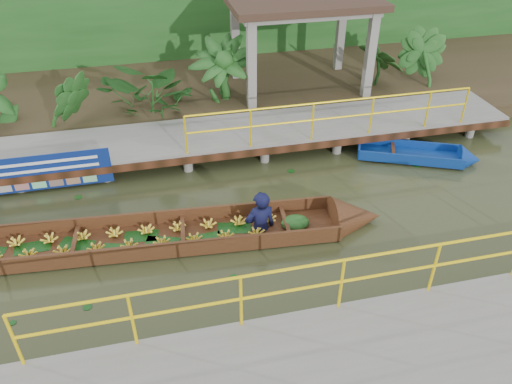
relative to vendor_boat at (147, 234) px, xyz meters
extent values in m
plane|color=#292E17|center=(2.14, -0.03, -0.26)|extent=(80.00, 80.00, 0.00)
cube|color=#312618|center=(2.14, 7.47, -0.03)|extent=(30.00, 8.00, 0.45)
cube|color=slate|center=(2.14, 3.47, 0.24)|extent=(16.00, 2.00, 0.15)
cube|color=black|center=(2.14, 2.47, 0.16)|extent=(16.00, 0.12, 0.18)
cylinder|color=yellow|center=(4.89, 2.52, 1.32)|extent=(7.50, 0.05, 0.05)
cylinder|color=yellow|center=(4.89, 2.52, 0.87)|extent=(7.50, 0.05, 0.05)
cylinder|color=yellow|center=(4.89, 2.52, 0.82)|extent=(0.05, 0.05, 1.00)
cylinder|color=slate|center=(-1.86, 2.67, -0.04)|extent=(0.24, 0.24, 0.55)
cylinder|color=slate|center=(-1.86, 4.27, -0.04)|extent=(0.24, 0.24, 0.55)
cylinder|color=slate|center=(0.14, 2.67, -0.04)|extent=(0.24, 0.24, 0.55)
cylinder|color=slate|center=(0.14, 4.27, -0.04)|extent=(0.24, 0.24, 0.55)
cylinder|color=slate|center=(2.14, 2.67, -0.04)|extent=(0.24, 0.24, 0.55)
cylinder|color=slate|center=(2.14, 4.27, -0.04)|extent=(0.24, 0.24, 0.55)
cylinder|color=slate|center=(4.14, 2.67, -0.04)|extent=(0.24, 0.24, 0.55)
cylinder|color=slate|center=(4.14, 4.27, -0.04)|extent=(0.24, 0.24, 0.55)
cylinder|color=slate|center=(6.14, 2.67, -0.04)|extent=(0.24, 0.24, 0.55)
cylinder|color=slate|center=(6.14, 4.27, -0.04)|extent=(0.24, 0.24, 0.55)
cylinder|color=slate|center=(8.14, 2.67, -0.04)|extent=(0.24, 0.24, 0.55)
cylinder|color=slate|center=(8.14, 4.27, -0.04)|extent=(0.24, 0.24, 0.55)
cylinder|color=slate|center=(2.14, 2.67, -0.04)|extent=(0.24, 0.24, 0.55)
cube|color=slate|center=(3.14, -4.23, 0.04)|extent=(18.00, 2.40, 0.70)
cylinder|color=yellow|center=(3.14, -3.08, 1.39)|extent=(10.00, 0.05, 0.05)
cylinder|color=yellow|center=(3.14, -3.08, 0.94)|extent=(10.00, 0.05, 0.05)
cylinder|color=yellow|center=(3.14, -3.08, 0.89)|extent=(0.05, 0.05, 1.00)
cube|color=slate|center=(3.34, 5.07, 1.34)|extent=(0.25, 0.25, 2.80)
cube|color=slate|center=(6.94, 5.07, 1.34)|extent=(0.25, 0.25, 2.80)
cube|color=slate|center=(3.34, 7.47, 1.34)|extent=(0.25, 0.25, 2.80)
cube|color=slate|center=(6.94, 7.47, 1.34)|extent=(0.25, 0.25, 2.80)
cube|color=slate|center=(5.14, 6.27, 2.64)|extent=(4.00, 2.60, 0.12)
cube|color=#37251B|center=(5.14, 6.27, 2.84)|extent=(4.40, 3.00, 0.20)
cube|color=#184516|center=(2.14, 9.97, 1.74)|extent=(30.00, 0.80, 4.00)
cube|color=#3B1F10|center=(-0.36, 0.03, -0.19)|extent=(8.71, 1.76, 0.06)
cube|color=#3B1F10|center=(-0.31, 0.57, -0.04)|extent=(8.64, 0.74, 0.37)
cube|color=#3B1F10|center=(-0.40, -0.51, -0.04)|extent=(8.64, 0.74, 0.37)
cone|color=#3B1F10|center=(4.44, -0.35, -0.10)|extent=(1.16, 1.12, 1.04)
ellipsoid|color=#184516|center=(3.10, -0.24, -0.08)|extent=(0.64, 0.52, 0.28)
imported|color=black|center=(2.34, -0.18, 0.77)|extent=(0.72, 0.51, 1.86)
cube|color=navy|center=(6.89, 1.93, -0.17)|extent=(2.74, 1.79, 0.09)
cube|color=navy|center=(7.05, 2.29, -0.06)|extent=(2.44, 1.11, 0.26)
cube|color=navy|center=(6.73, 1.56, -0.06)|extent=(2.44, 1.11, 0.26)
cube|color=navy|center=(5.68, 2.46, -0.06)|extent=(0.37, 0.75, 0.26)
cone|color=navy|center=(8.26, 1.32, -0.11)|extent=(0.78, 0.89, 0.74)
cube|color=black|center=(6.49, 2.10, -0.03)|extent=(0.40, 0.76, 0.04)
cube|color=navy|center=(-2.14, 2.45, 0.29)|extent=(2.92, 0.03, 0.91)
cube|color=white|center=(-2.14, 2.43, 0.56)|extent=(2.38, 0.01, 0.07)
cube|color=white|center=(-2.14, 2.43, 0.36)|extent=(2.38, 0.01, 0.07)
imported|color=#184516|center=(-1.90, 5.27, 1.07)|extent=(1.40, 1.40, 1.75)
imported|color=#184516|center=(0.60, 5.27, 1.07)|extent=(1.40, 1.40, 1.75)
imported|color=#184516|center=(2.60, 5.27, 1.07)|extent=(1.40, 1.40, 1.75)
imported|color=#184516|center=(7.60, 5.27, 1.07)|extent=(1.40, 1.40, 1.75)
imported|color=#184516|center=(9.10, 5.27, 1.07)|extent=(1.40, 1.40, 1.75)
camera|label=1|loc=(0.38, -8.22, 6.48)|focal=35.00mm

